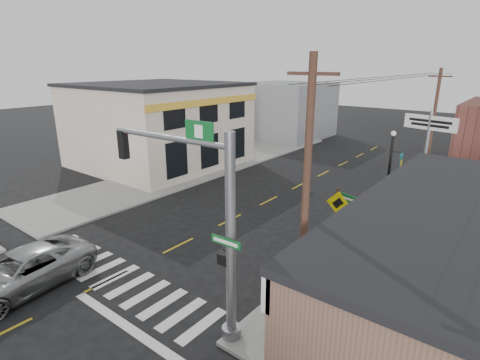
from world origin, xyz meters
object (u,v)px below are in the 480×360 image
Objects in this scene: suv at (22,271)px; bare_tree at (417,205)px; dance_center_sign at (428,137)px; utility_pole_far at (432,130)px; traffic_signal_pole at (210,213)px; guide_sign at (348,208)px; utility_pole_near at (305,203)px; fire_hydrant at (320,284)px; lamp_post at (390,173)px.

bare_tree reaches higher than suv.
dance_center_sign is 0.74× the size of utility_pole_far.
utility_pole_far reaches higher than traffic_signal_pole.
guide_sign is at bearing 139.51° from bare_tree.
guide_sign is at bearing 47.97° from suv.
suv is at bearing -161.13° from traffic_signal_pole.
suv is 20.60m from dance_center_sign.
traffic_signal_pole is 0.79× the size of utility_pole_near.
bare_tree is at bearing 49.38° from traffic_signal_pole.
traffic_signal_pole is at bearing -80.59° from guide_sign.
utility_pole_far is (2.12, 19.58, 0.11)m from traffic_signal_pole.
utility_pole_far is (9.62, 22.43, 3.56)m from suv.
fire_hydrant is at bearing 97.96° from utility_pole_near.
traffic_signal_pole is (7.50, 2.86, 3.45)m from suv.
guide_sign is at bearing 102.58° from fire_hydrant.
traffic_signal_pole is 8.75× the size of fire_hydrant.
guide_sign reaches higher than suv.
lamp_post reaches higher than bare_tree.
dance_center_sign is at bearing 71.69° from lamp_post.
utility_pole_far is (-0.82, 5.12, -0.40)m from dance_center_sign.
utility_pole_near is (2.38, 1.63, 0.40)m from traffic_signal_pole.
guide_sign is 7.95m from utility_pole_near.
traffic_signal_pole is at bearing 14.39° from suv.
traffic_signal_pole reaches higher than lamp_post.
dance_center_sign is 8.90m from bare_tree.
utility_pole_far is (1.20, 10.66, 2.53)m from guide_sign.
guide_sign is at bearing -107.29° from lamp_post.
utility_pole_near is 1.07× the size of utility_pole_far.
lamp_post is 10.23m from utility_pole_near.
fire_hydrant is 11.41m from dance_center_sign.
utility_pole_near is at bearing -81.61° from fire_hydrant.
guide_sign is 3.29m from lamp_post.
suv is 0.93× the size of dance_center_sign.
lamp_post is 3.30m from dance_center_sign.
traffic_signal_pole is 5.71m from fire_hydrant.
dance_center_sign reaches higher than guide_sign.
utility_pole_near is at bearing 17.98° from suv.
utility_pole_far is at bearing 90.82° from lamp_post.
lamp_post is 0.86× the size of dance_center_sign.
bare_tree is 14.04m from utility_pole_far.
lamp_post is at bearing -93.69° from utility_pole_far.
fire_hydrant is (2.04, 3.88, -3.67)m from traffic_signal_pole.
suv is at bearing -156.00° from utility_pole_near.
suv is at bearing -110.27° from guide_sign.
traffic_signal_pole is 1.14× the size of dance_center_sign.
dance_center_sign is at bearing 76.52° from traffic_signal_pole.
bare_tree is 0.54× the size of utility_pole_near.
fire_hydrant is at bearing -86.87° from lamp_post.
bare_tree reaches higher than fire_hydrant.
utility_pole_near reaches higher than traffic_signal_pole.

